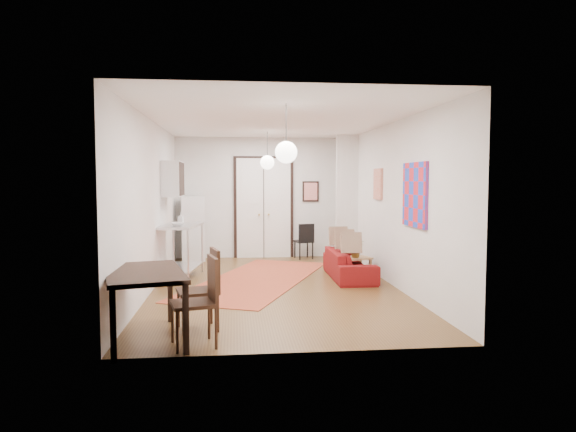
{
  "coord_description": "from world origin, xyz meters",
  "views": [
    {
      "loc": [
        -0.69,
        -8.92,
        1.87
      ],
      "look_at": [
        0.23,
        -0.04,
        1.25
      ],
      "focal_mm": 32.0,
      "sensor_mm": 36.0,
      "label": 1
    }
  ],
  "objects": [
    {
      "name": "painting_abstract",
      "position": [
        2.08,
        0.8,
        1.8
      ],
      "size": [
        0.05,
        0.5,
        0.6
      ],
      "primitive_type": "cube",
      "color": "beige",
      "rests_on": "wall_right"
    },
    {
      "name": "kitchen_counter",
      "position": [
        -1.74,
        0.99,
        0.69
      ],
      "size": [
        0.85,
        1.42,
        1.03
      ],
      "rotation": [
        0.0,
        0.0,
        -0.14
      ],
      "color": "silver",
      "rests_on": "floor"
    },
    {
      "name": "stub_partition",
      "position": [
        1.85,
        2.55,
        1.45
      ],
      "size": [
        0.5,
        0.1,
        2.9
      ],
      "primitive_type": "cube",
      "color": "silver",
      "rests_on": "floor"
    },
    {
      "name": "coffee_table",
      "position": [
        1.59,
        0.96,
        0.3
      ],
      "size": [
        0.88,
        0.67,
        0.35
      ],
      "rotation": [
        0.0,
        0.0,
        0.35
      ],
      "color": "tan",
      "rests_on": "floor"
    },
    {
      "name": "floor",
      "position": [
        0.0,
        0.0,
        0.0
      ],
      "size": [
        7.0,
        7.0,
        0.0
      ],
      "primitive_type": "plane",
      "color": "brown",
      "rests_on": "ground"
    },
    {
      "name": "kilim_rug",
      "position": [
        -0.28,
        0.66,
        0.01
      ],
      "size": [
        3.26,
        4.75,
        0.01
      ],
      "primitive_type": "cube",
      "rotation": [
        0.0,
        0.0,
        -0.4
      ],
      "color": "#B8522E",
      "rests_on": "floor"
    },
    {
      "name": "print_left",
      "position": [
        -2.07,
        2.0,
        1.95
      ],
      "size": [
        0.03,
        0.44,
        0.54
      ],
      "primitive_type": "cube",
      "color": "olive",
      "rests_on": "wall_left"
    },
    {
      "name": "fridge",
      "position": [
        -1.66,
        3.14,
        0.75
      ],
      "size": [
        0.57,
        0.57,
        1.49
      ],
      "primitive_type": "cube",
      "rotation": [
        0.0,
        0.0,
        0.09
      ],
      "color": "white",
      "rests_on": "floor"
    },
    {
      "name": "double_doors",
      "position": [
        0.0,
        3.46,
        1.2
      ],
      "size": [
        1.44,
        0.06,
        2.5
      ],
      "primitive_type": "cube",
      "color": "white",
      "rests_on": "wall_back"
    },
    {
      "name": "sofa",
      "position": [
        1.48,
        0.63,
        0.27
      ],
      "size": [
        1.85,
        0.74,
        0.54
      ],
      "primitive_type": "imported",
      "rotation": [
        0.0,
        0.0,
        1.56
      ],
      "color": "maroon",
      "rests_on": "floor"
    },
    {
      "name": "black_side_chair",
      "position": [
        0.94,
        3.23,
        0.49
      ],
      "size": [
        0.47,
        0.47,
        0.85
      ],
      "rotation": [
        0.0,
        0.0,
        3.39
      ],
      "color": "black",
      "rests_on": "floor"
    },
    {
      "name": "dining_table",
      "position": [
        -1.75,
        -2.86,
        0.73
      ],
      "size": [
        1.17,
        1.63,
        0.82
      ],
      "rotation": [
        0.0,
        0.0,
        0.24
      ],
      "color": "black",
      "rests_on": "floor"
    },
    {
      "name": "dining_chair_near",
      "position": [
        -1.17,
        -2.4,
        0.59
      ],
      "size": [
        0.58,
        0.74,
        1.01
      ],
      "rotation": [
        0.0,
        0.0,
        -1.33
      ],
      "color": "#3B2112",
      "rests_on": "floor"
    },
    {
      "name": "dining_chair_far",
      "position": [
        -1.17,
        -3.05,
        0.59
      ],
      "size": [
        0.58,
        0.74,
        1.01
      ],
      "rotation": [
        0.0,
        0.0,
        -1.33
      ],
      "color": "#3B2112",
      "rests_on": "floor"
    },
    {
      "name": "ceiling",
      "position": [
        0.0,
        0.0,
        2.9
      ],
      "size": [
        4.2,
        7.0,
        0.02
      ],
      "primitive_type": "cube",
      "color": "white",
      "rests_on": "wall_back"
    },
    {
      "name": "wall_back",
      "position": [
        0.0,
        3.5,
        1.45
      ],
      "size": [
        4.2,
        0.02,
        2.9
      ],
      "primitive_type": "cube",
      "color": "silver",
      "rests_on": "floor"
    },
    {
      "name": "poster_back",
      "position": [
        1.15,
        3.47,
        1.6
      ],
      "size": [
        0.4,
        0.03,
        0.5
      ],
      "primitive_type": "cube",
      "color": "red",
      "rests_on": "wall_back"
    },
    {
      "name": "wall_front",
      "position": [
        0.0,
        -3.5,
        1.45
      ],
      "size": [
        4.2,
        0.02,
        2.9
      ],
      "primitive_type": "cube",
      "color": "silver",
      "rests_on": "floor"
    },
    {
      "name": "wall_left",
      "position": [
        -2.1,
        0.0,
        1.45
      ],
      "size": [
        0.02,
        7.0,
        2.9
      ],
      "primitive_type": "cube",
      "color": "silver",
      "rests_on": "floor"
    },
    {
      "name": "pendant_front",
      "position": [
        0.0,
        -2.0,
        2.25
      ],
      "size": [
        0.3,
        0.3,
        0.8
      ],
      "color": "silver",
      "rests_on": "ceiling"
    },
    {
      "name": "bowl",
      "position": [
        -1.75,
        0.69,
        1.06
      ],
      "size": [
        0.28,
        0.28,
        0.06
      ],
      "primitive_type": "imported",
      "rotation": [
        0.0,
        0.0,
        -0.18
      ],
      "color": "silver",
      "rests_on": "kitchen_counter"
    },
    {
      "name": "pendant_back",
      "position": [
        0.0,
        2.0,
        2.25
      ],
      "size": [
        0.3,
        0.3,
        0.8
      ],
      "color": "silver",
      "rests_on": "ceiling"
    },
    {
      "name": "wall_cabinet",
      "position": [
        -1.92,
        1.5,
        1.9
      ],
      "size": [
        0.35,
        1.0,
        0.7
      ],
      "primitive_type": "cube",
      "color": "silver",
      "rests_on": "wall_left"
    },
    {
      "name": "potted_plant",
      "position": [
        1.69,
        0.96,
        0.51
      ],
      "size": [
        0.35,
        0.38,
        0.34
      ],
      "primitive_type": "imported",
      "rotation": [
        0.0,
        0.0,
        0.35
      ],
      "color": "#2D642D",
      "rests_on": "coffee_table"
    },
    {
      "name": "painting_popart",
      "position": [
        2.08,
        -1.25,
        1.65
      ],
      "size": [
        0.05,
        1.0,
        1.0
      ],
      "primitive_type": "cube",
      "color": "red",
      "rests_on": "wall_right"
    },
    {
      "name": "soap_bottle",
      "position": [
        -1.75,
        1.24,
        1.14
      ],
      "size": [
        0.11,
        0.11,
        0.21
      ],
      "primitive_type": "imported",
      "rotation": [
        0.0,
        0.0,
        -0.18
      ],
      "color": "teal",
      "rests_on": "kitchen_counter"
    },
    {
      "name": "wall_right",
      "position": [
        2.1,
        0.0,
        1.45
      ],
      "size": [
        0.02,
        7.0,
        2.9
      ],
      "primitive_type": "cube",
      "color": "silver",
      "rests_on": "floor"
    }
  ]
}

